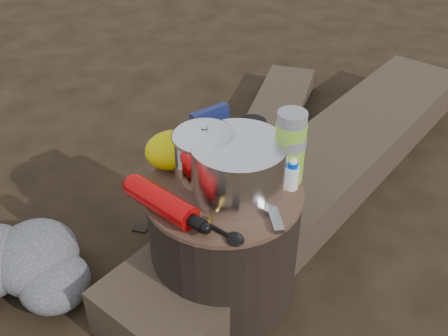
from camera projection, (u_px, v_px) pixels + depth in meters
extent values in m
plane|color=black|center=(224.00, 288.00, 1.68)|extent=(60.00, 60.00, 0.00)
cylinder|color=black|center=(224.00, 242.00, 1.56)|extent=(0.44, 0.44, 0.41)
cube|color=#3E3124|center=(323.00, 171.00, 2.05)|extent=(1.87, 1.51, 0.17)
cube|color=#3E3124|center=(267.00, 136.00, 2.33)|extent=(0.84, 1.19, 0.10)
cylinder|color=white|center=(238.00, 168.00, 1.39)|extent=(0.26, 0.26, 0.16)
cylinder|color=white|center=(205.00, 154.00, 1.43)|extent=(0.18, 0.18, 0.18)
cylinder|color=#8BCF34|center=(290.00, 147.00, 1.42)|extent=(0.09, 0.09, 0.21)
cylinder|color=black|center=(252.00, 139.00, 1.54)|extent=(0.08, 0.08, 0.12)
ellipsoid|color=#E6D604|center=(173.00, 150.00, 1.50)|extent=(0.16, 0.13, 0.11)
cube|color=#141D4F|center=(212.00, 133.00, 1.53)|extent=(0.12, 0.07, 0.15)
cube|color=#BBBBC0|center=(275.00, 219.00, 1.33)|extent=(0.04, 0.10, 0.01)
cylinder|color=white|center=(292.00, 175.00, 1.42)|extent=(0.04, 0.04, 0.09)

